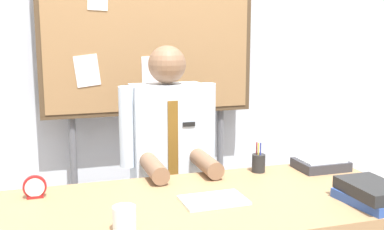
% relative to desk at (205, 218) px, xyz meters
% --- Properties ---
extents(back_wall, '(6.40, 0.08, 2.70)m').
position_rel_desk_xyz_m(back_wall, '(0.00, 1.29, 0.68)').
color(back_wall, silver).
rests_on(back_wall, ground_plane).
extents(desk, '(1.86, 0.82, 0.76)m').
position_rel_desk_xyz_m(desk, '(0.00, 0.00, 0.00)').
color(desk, '#9E754C').
rests_on(desk, ground_plane).
extents(person, '(0.55, 0.56, 1.41)m').
position_rel_desk_xyz_m(person, '(0.00, 0.64, -0.01)').
color(person, '#2D2D33').
rests_on(person, ground_plane).
extents(bulletin_board, '(1.36, 0.09, 2.00)m').
position_rel_desk_xyz_m(bulletin_board, '(-0.00, 1.08, 0.78)').
color(bulletin_board, '#4C3823').
rests_on(bulletin_board, ground_plane).
extents(book_stack, '(0.21, 0.30, 0.09)m').
position_rel_desk_xyz_m(book_stack, '(0.66, -0.25, 0.13)').
color(book_stack, '#2D4C99').
rests_on(book_stack, desk).
extents(open_notebook, '(0.28, 0.19, 0.01)m').
position_rel_desk_xyz_m(open_notebook, '(0.03, -0.02, 0.09)').
color(open_notebook, silver).
rests_on(open_notebook, desk).
extents(desk_clock, '(0.10, 0.04, 0.10)m').
position_rel_desk_xyz_m(desk_clock, '(-0.72, 0.26, 0.13)').
color(desk_clock, maroon).
rests_on(desk_clock, desk).
extents(coffee_mug, '(0.09, 0.09, 0.10)m').
position_rel_desk_xyz_m(coffee_mug, '(-0.39, -0.22, 0.13)').
color(coffee_mug, white).
rests_on(coffee_mug, desk).
extents(pen_holder, '(0.07, 0.07, 0.16)m').
position_rel_desk_xyz_m(pen_holder, '(0.41, 0.32, 0.13)').
color(pen_holder, '#262626').
rests_on(pen_holder, desk).
extents(paper_tray, '(0.26, 0.20, 0.06)m').
position_rel_desk_xyz_m(paper_tray, '(0.75, 0.27, 0.11)').
color(paper_tray, '#333338').
rests_on(paper_tray, desk).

